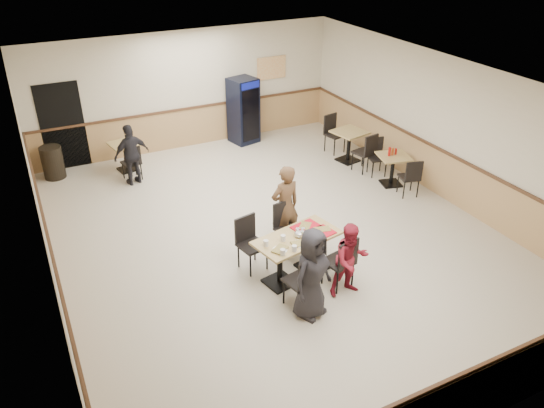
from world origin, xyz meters
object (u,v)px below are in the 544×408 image
diner_man_opposite (285,206)px  diner_woman_right (350,260)px  pepsi_cooler (243,111)px  trash_bin (53,162)px  main_table (297,250)px  lone_diner (132,155)px  diner_woman_left (312,274)px  side_table_far (349,141)px  side_table_near (393,165)px  back_table (125,152)px

diner_man_opposite → diner_woman_right: bearing=92.6°
diner_woman_right → pepsi_cooler: pepsi_cooler is taller
pepsi_cooler → trash_bin: 4.91m
main_table → lone_diner: 5.02m
diner_woman_left → lone_diner: 5.87m
diner_man_opposite → trash_bin: diner_man_opposite is taller
side_table_far → trash_bin: (-6.70, 2.29, -0.14)m
diner_woman_right → side_table_near: bearing=45.8°
trash_bin → pepsi_cooler: bearing=0.5°
back_table → pepsi_cooler: pepsi_cooler is taller
back_table → trash_bin: (-1.62, 0.35, -0.08)m
diner_woman_left → side_table_near: diner_woman_left is taller
side_table_far → trash_bin: bearing=161.1°
diner_woman_right → side_table_near: (3.08, 2.86, -0.17)m
main_table → diner_woman_right: (0.54, -0.80, 0.13)m
side_table_near → side_table_far: (-0.16, 1.53, 0.05)m
back_table → side_table_far: bearing=-20.9°
main_table → pepsi_cooler: pepsi_cooler is taller
back_table → main_table: bearing=-73.7°
pepsi_cooler → diner_woman_left: bearing=-118.6°
lone_diner → trash_bin: 2.00m
main_table → side_table_far: size_ratio=1.82×
diner_woman_left → lone_diner: diner_woman_left is taller
pepsi_cooler → diner_man_opposite: bearing=-118.3°
lone_diner → diner_man_opposite: bearing=103.9°
side_table_near → back_table: size_ratio=1.08×
lone_diner → back_table: bearing=-102.8°
main_table → diner_woman_left: (-0.28, -0.96, 0.24)m
side_table_far → diner_man_opposite: bearing=-140.4°
main_table → back_table: 5.77m
main_table → pepsi_cooler: bearing=62.9°
side_table_near → lone_diner: bearing=152.8°
main_table → side_table_near: size_ratio=1.94×
trash_bin → main_table: bearing=-61.2°
diner_man_opposite → side_table_near: (3.34, 1.10, -0.33)m
diner_woman_right → side_table_far: bearing=59.3°
diner_woman_left → pepsi_cooler: (1.93, 6.89, 0.11)m
lone_diner → side_table_far: (5.08, -1.16, -0.19)m
trash_bin → diner_woman_right: bearing=-60.5°
diner_woman_left → side_table_far: 5.90m
pepsi_cooler → trash_bin: bearing=167.6°
main_table → diner_man_opposite: size_ratio=0.98×
diner_woman_right → lone_diner: lone_diner is taller
diner_woman_right → diner_man_opposite: size_ratio=0.80×
diner_woman_left → main_table: bearing=51.4°
lone_diner → pepsi_cooler: 3.48m
diner_man_opposite → trash_bin: (-3.52, 4.92, -0.42)m
diner_woman_right → trash_bin: diner_woman_right is taller
side_table_near → back_table: (-5.24, 3.48, -0.01)m
main_table → trash_bin: (-3.24, 5.89, -0.14)m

